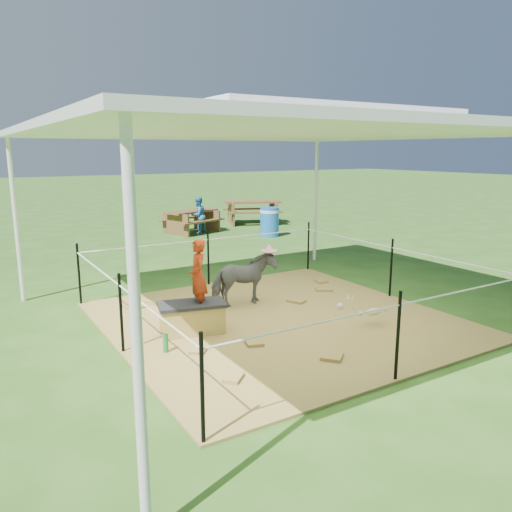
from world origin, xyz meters
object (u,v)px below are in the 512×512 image
green_bottle (166,343)px  distant_person (198,215)px  woman (198,269)px  foal (374,310)px  trash_barrel (269,222)px  pony (244,279)px  picnic_table_near (192,222)px  straw_bale (192,319)px  picnic_table_far (252,212)px

green_bottle → distant_person: bearing=62.6°
woman → distant_person: 8.30m
foal → trash_barrel: size_ratio=0.94×
pony → picnic_table_near: pony is taller
pony → distant_person: (2.41, 6.85, 0.10)m
distant_person → trash_barrel: bearing=113.4°
green_bottle → trash_barrel: bearing=48.8°
picnic_table_near → distant_person: bearing=-86.2°
woman → straw_bale: bearing=-76.3°
woman → picnic_table_far: size_ratio=0.53×
green_bottle → distant_person: size_ratio=0.21×
picnic_table_far → foal: bearing=-90.5°
distant_person → picnic_table_far: bearing=179.4°
pony → trash_barrel: size_ratio=1.19×
woman → foal: size_ratio=1.26×
green_bottle → foal: size_ratio=0.29×
straw_bale → picnic_table_far: 10.38m
straw_bale → distant_person: (3.59, 7.53, 0.33)m
straw_bale → pony: pony is taller
pony → picnic_table_far: size_ratio=0.54×
green_bottle → picnic_table_near: size_ratio=0.14×
pony → foal: size_ratio=1.26×
trash_barrel → distant_person: distant_person is taller
green_bottle → picnic_table_near: (4.03, 8.23, 0.19)m
woman → green_bottle: 1.09m
trash_barrel → foal: bearing=-112.0°
picnic_table_far → green_bottle: bearing=-105.4°
picnic_table_near → distant_person: size_ratio=1.47×
woman → green_bottle: size_ratio=4.32×
woman → picnic_table_near: (3.38, 7.78, -0.55)m
straw_bale → distant_person: size_ratio=0.75×
picnic_table_near → green_bottle: bearing=-134.4°
foal → trash_barrel: trash_barrel is taller
pony → trash_barrel: 6.62m
trash_barrel → distant_person: size_ratio=0.76×
green_bottle → foal: foal is taller
woman → trash_barrel: bearing=153.9°
straw_bale → green_bottle: size_ratio=3.60×
picnic_table_near → picnic_table_far: bearing=-3.2°
foal → picnic_table_far: (3.75, 9.51, 0.14)m
woman → pony: 1.35m
green_bottle → pony: 2.08m
green_bottle → picnic_table_far: bearing=53.7°
distant_person → picnic_table_near: bearing=-89.6°
straw_bale → woman: 0.68m
straw_bale → woman: (0.10, 0.00, 0.68)m
straw_bale → picnic_table_far: bearing=54.6°
trash_barrel → picnic_table_far: bearing=69.9°
green_bottle → picnic_table_far: (6.56, 8.91, 0.24)m
pony → picnic_table_far: 9.16m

